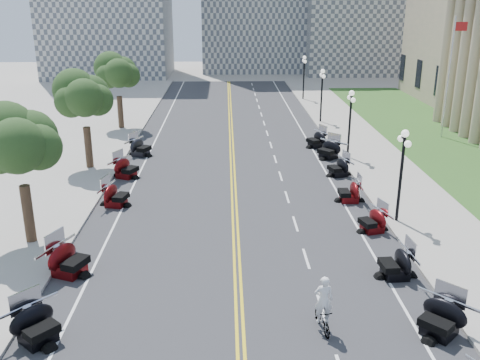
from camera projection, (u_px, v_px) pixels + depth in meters
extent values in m
plane|color=gray|center=(237.00, 260.00, 24.53)|extent=(160.00, 160.00, 0.00)
cube|color=#333335|center=(234.00, 187.00, 33.99)|extent=(16.00, 90.00, 0.01)
cube|color=yellow|center=(232.00, 186.00, 33.98)|extent=(0.12, 90.00, 0.00)
cube|color=yellow|center=(235.00, 186.00, 33.99)|extent=(0.12, 90.00, 0.00)
cube|color=white|center=(333.00, 185.00, 34.15)|extent=(0.12, 90.00, 0.00)
cube|color=white|center=(133.00, 187.00, 33.82)|extent=(0.12, 90.00, 0.00)
cube|color=white|center=(321.00, 306.00, 20.82)|extent=(0.12, 2.00, 0.00)
cube|color=white|center=(306.00, 258.00, 24.61)|extent=(0.12, 2.00, 0.00)
cube|color=white|center=(295.00, 224.00, 28.39)|extent=(0.12, 2.00, 0.00)
cube|color=white|center=(287.00, 197.00, 32.17)|extent=(0.12, 2.00, 0.00)
cube|color=white|center=(281.00, 176.00, 35.96)|extent=(0.12, 2.00, 0.00)
cube|color=white|center=(275.00, 159.00, 39.74)|extent=(0.12, 2.00, 0.00)
cube|color=white|center=(271.00, 145.00, 43.52)|extent=(0.12, 2.00, 0.00)
cube|color=white|center=(267.00, 133.00, 47.30)|extent=(0.12, 2.00, 0.00)
cube|color=white|center=(264.00, 123.00, 51.09)|extent=(0.12, 2.00, 0.00)
cube|color=white|center=(261.00, 114.00, 54.87)|extent=(0.12, 2.00, 0.00)
cube|color=white|center=(259.00, 107.00, 58.65)|extent=(0.12, 2.00, 0.00)
cube|color=white|center=(257.00, 100.00, 62.43)|extent=(0.12, 2.00, 0.00)
cube|color=white|center=(255.00, 94.00, 66.22)|extent=(0.12, 2.00, 0.00)
cube|color=white|center=(253.00, 89.00, 70.00)|extent=(0.12, 2.00, 0.00)
cube|color=white|center=(252.00, 84.00, 73.78)|extent=(0.12, 2.00, 0.00)
cube|color=#9E9991|center=(397.00, 184.00, 34.23)|extent=(5.00, 90.00, 0.15)
cube|color=#9E9991|center=(67.00, 187.00, 33.70)|extent=(5.00, 90.00, 0.15)
cube|color=#356023|center=(454.00, 150.00, 41.98)|extent=(9.00, 60.00, 0.10)
cube|color=gray|center=(369.00, 0.00, 82.99)|extent=(20.00, 14.00, 22.00)
imported|color=#A51414|center=(322.00, 319.00, 19.17)|extent=(0.69, 1.64, 0.95)
imported|color=silver|center=(324.00, 285.00, 18.72)|extent=(0.67, 0.44, 1.83)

